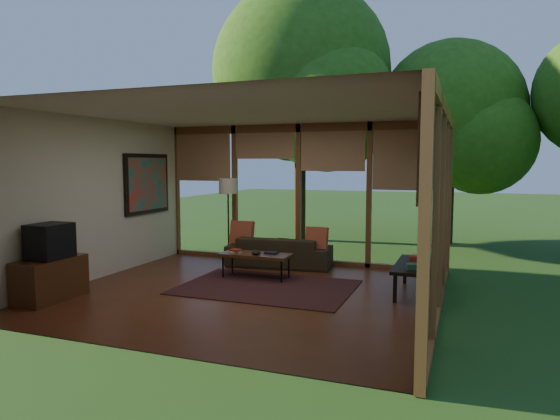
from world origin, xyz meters
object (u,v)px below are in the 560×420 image
at_px(floor_lamp, 228,191).
at_px(coffee_table, 256,256).
at_px(media_cabinet, 50,279).
at_px(side_console, 416,267).
at_px(sofa, 279,251).
at_px(television, 50,241).

bearing_deg(floor_lamp, coffee_table, -46.82).
xyz_separation_m(media_cabinet, floor_lamp, (1.14, 3.41, 1.11)).
bearing_deg(side_console, sofa, 156.56).
relative_size(television, coffee_table, 0.46).
relative_size(floor_lamp, coffee_table, 1.38).
bearing_deg(media_cabinet, coffee_table, 45.28).
xyz_separation_m(floor_lamp, coffee_table, (1.08, -1.16, -1.01)).
xyz_separation_m(sofa, side_console, (2.62, -1.13, 0.13)).
height_order(media_cabinet, floor_lamp, floor_lamp).
xyz_separation_m(coffee_table, side_console, (2.64, -0.07, 0.02)).
bearing_deg(television, sofa, 55.97).
distance_m(sofa, media_cabinet, 4.00).
bearing_deg(floor_lamp, sofa, -4.94).
height_order(television, floor_lamp, floor_lamp).
bearing_deg(sofa, floor_lamp, -11.27).
height_order(floor_lamp, side_console, floor_lamp).
distance_m(floor_lamp, coffee_table, 1.88).
xyz_separation_m(media_cabinet, television, (0.02, 0.00, 0.55)).
xyz_separation_m(media_cabinet, coffee_table, (2.23, 2.25, 0.09)).
xyz_separation_m(television, coffee_table, (2.21, 2.25, -0.46)).
bearing_deg(sofa, television, 49.64).
bearing_deg(television, side_console, 24.16).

